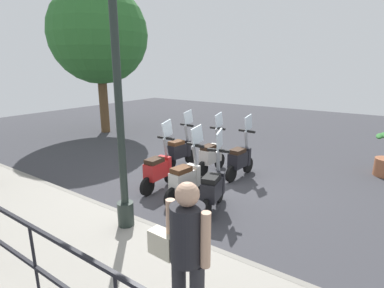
{
  "coord_description": "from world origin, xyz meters",
  "views": [
    {
      "loc": [
        -5.44,
        -3.41,
        2.71
      ],
      "look_at": [
        0.2,
        0.5,
        0.9
      ],
      "focal_mm": 28.0,
      "sensor_mm": 36.0,
      "label": 1
    }
  ],
  "objects_px": {
    "scooter_near_0": "(213,187)",
    "scooter_near_1": "(186,178)",
    "pedestrian_with_bag": "(185,249)",
    "lamp_post_near": "(119,110)",
    "scooter_near_2": "(159,169)",
    "scooter_far_2": "(180,150)",
    "tree_large": "(99,35)",
    "scooter_far_1": "(211,155)",
    "scooter_far_0": "(240,159)"
  },
  "relations": [
    {
      "from": "lamp_post_near",
      "to": "scooter_near_2",
      "type": "distance_m",
      "value": 2.44
    },
    {
      "from": "tree_large",
      "to": "scooter_near_1",
      "type": "xyz_separation_m",
      "value": [
        -3.42,
        -6.64,
        -3.38
      ]
    },
    {
      "from": "tree_large",
      "to": "scooter_far_2",
      "type": "xyz_separation_m",
      "value": [
        -1.8,
        -5.27,
        -3.38
      ]
    },
    {
      "from": "scooter_near_1",
      "to": "lamp_post_near",
      "type": "bearing_deg",
      "value": -176.49
    },
    {
      "from": "scooter_near_2",
      "to": "scooter_far_1",
      "type": "distance_m",
      "value": 1.65
    },
    {
      "from": "lamp_post_near",
      "to": "scooter_far_0",
      "type": "height_order",
      "value": "lamp_post_near"
    },
    {
      "from": "scooter_near_0",
      "to": "scooter_near_2",
      "type": "bearing_deg",
      "value": 69.45
    },
    {
      "from": "scooter_far_2",
      "to": "scooter_near_0",
      "type": "bearing_deg",
      "value": -122.89
    },
    {
      "from": "scooter_far_0",
      "to": "scooter_far_1",
      "type": "relative_size",
      "value": 1.0
    },
    {
      "from": "scooter_near_1",
      "to": "scooter_near_2",
      "type": "relative_size",
      "value": 1.0
    },
    {
      "from": "scooter_near_0",
      "to": "scooter_near_1",
      "type": "xyz_separation_m",
      "value": [
        0.07,
        0.69,
        0.0
      ]
    },
    {
      "from": "scooter_near_0",
      "to": "scooter_far_1",
      "type": "distance_m",
      "value": 2.12
    },
    {
      "from": "tree_large",
      "to": "scooter_near_0",
      "type": "relative_size",
      "value": 3.75
    },
    {
      "from": "scooter_near_0",
      "to": "scooter_far_0",
      "type": "bearing_deg",
      "value": -2.05
    },
    {
      "from": "pedestrian_with_bag",
      "to": "scooter_near_0",
      "type": "distance_m",
      "value": 2.95
    },
    {
      "from": "scooter_near_1",
      "to": "scooter_far_2",
      "type": "bearing_deg",
      "value": 47.19
    },
    {
      "from": "scooter_near_2",
      "to": "scooter_far_1",
      "type": "height_order",
      "value": "same"
    },
    {
      "from": "tree_large",
      "to": "scooter_far_1",
      "type": "relative_size",
      "value": 3.75
    },
    {
      "from": "lamp_post_near",
      "to": "pedestrian_with_bag",
      "type": "bearing_deg",
      "value": -118.61
    },
    {
      "from": "tree_large",
      "to": "scooter_far_0",
      "type": "relative_size",
      "value": 3.75
    },
    {
      "from": "scooter_near_2",
      "to": "tree_large",
      "type": "bearing_deg",
      "value": 58.51
    },
    {
      "from": "scooter_near_0",
      "to": "scooter_near_2",
      "type": "relative_size",
      "value": 1.0
    },
    {
      "from": "scooter_near_0",
      "to": "scooter_far_2",
      "type": "distance_m",
      "value": 2.67
    },
    {
      "from": "scooter_far_0",
      "to": "tree_large",
      "type": "bearing_deg",
      "value": 81.14
    },
    {
      "from": "scooter_near_0",
      "to": "scooter_near_1",
      "type": "bearing_deg",
      "value": 70.93
    },
    {
      "from": "scooter_near_0",
      "to": "lamp_post_near",
      "type": "bearing_deg",
      "value": 139.49
    },
    {
      "from": "pedestrian_with_bag",
      "to": "scooter_far_2",
      "type": "relative_size",
      "value": 1.03
    },
    {
      "from": "tree_large",
      "to": "scooter_near_0",
      "type": "height_order",
      "value": "tree_large"
    },
    {
      "from": "scooter_far_0",
      "to": "scooter_far_1",
      "type": "height_order",
      "value": "same"
    },
    {
      "from": "lamp_post_near",
      "to": "scooter_far_2",
      "type": "relative_size",
      "value": 2.81
    },
    {
      "from": "lamp_post_near",
      "to": "tree_large",
      "type": "bearing_deg",
      "value": 52.66
    },
    {
      "from": "pedestrian_with_bag",
      "to": "scooter_near_2",
      "type": "xyz_separation_m",
      "value": [
        2.8,
        2.77,
        -0.6
      ]
    },
    {
      "from": "scooter_near_1",
      "to": "pedestrian_with_bag",
      "type": "bearing_deg",
      "value": -137.37
    },
    {
      "from": "lamp_post_near",
      "to": "scooter_far_2",
      "type": "height_order",
      "value": "lamp_post_near"
    },
    {
      "from": "lamp_post_near",
      "to": "tree_large",
      "type": "distance_m",
      "value": 8.43
    },
    {
      "from": "scooter_near_0",
      "to": "tree_large",
      "type": "bearing_deg",
      "value": 51.42
    },
    {
      "from": "pedestrian_with_bag",
      "to": "scooter_far_0",
      "type": "relative_size",
      "value": 1.03
    },
    {
      "from": "tree_large",
      "to": "scooter_near_0",
      "type": "distance_m",
      "value": 8.8
    },
    {
      "from": "scooter_near_2",
      "to": "scooter_far_2",
      "type": "relative_size",
      "value": 1.0
    },
    {
      "from": "tree_large",
      "to": "scooter_near_2",
      "type": "bearing_deg",
      "value": -119.6
    },
    {
      "from": "tree_large",
      "to": "scooter_near_1",
      "type": "bearing_deg",
      "value": -117.26
    },
    {
      "from": "tree_large",
      "to": "scooter_far_2",
      "type": "distance_m",
      "value": 6.51
    },
    {
      "from": "tree_large",
      "to": "scooter_near_0",
      "type": "xyz_separation_m",
      "value": [
        -3.5,
        -7.33,
        -3.38
      ]
    },
    {
      "from": "scooter_far_1",
      "to": "scooter_far_2",
      "type": "bearing_deg",
      "value": 97.48
    },
    {
      "from": "scooter_near_0",
      "to": "scooter_far_1",
      "type": "xyz_separation_m",
      "value": [
        1.8,
        1.13,
        0.0
      ]
    },
    {
      "from": "scooter_near_2",
      "to": "scooter_far_2",
      "type": "xyz_separation_m",
      "value": [
        1.49,
        0.53,
        0.0
      ]
    },
    {
      "from": "lamp_post_near",
      "to": "scooter_near_1",
      "type": "height_order",
      "value": "lamp_post_near"
    },
    {
      "from": "scooter_near_0",
      "to": "scooter_far_2",
      "type": "relative_size",
      "value": 1.0
    },
    {
      "from": "pedestrian_with_bag",
      "to": "scooter_far_2",
      "type": "height_order",
      "value": "pedestrian_with_bag"
    },
    {
      "from": "scooter_far_0",
      "to": "scooter_near_0",
      "type": "bearing_deg",
      "value": -165.02
    }
  ]
}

